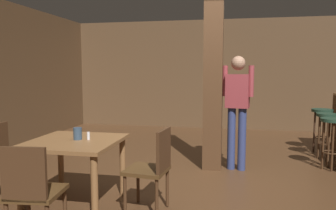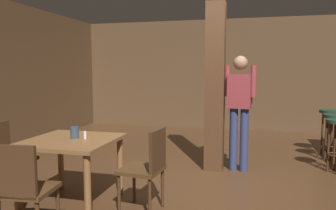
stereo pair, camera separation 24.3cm
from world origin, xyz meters
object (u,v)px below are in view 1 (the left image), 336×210
(chair_east, at_px, (153,166))
(salt_shaker, at_px, (88,136))
(bar_stool_mid, at_px, (326,125))
(bar_stool_far, at_px, (322,120))
(standing_person, at_px, (237,104))
(bar_stool_near, at_px, (331,132))
(chair_south, at_px, (32,190))
(chair_west, at_px, (6,158))
(napkin_cup, at_px, (78,134))
(dining_table, at_px, (75,151))

(chair_east, bearing_deg, salt_shaker, 177.94)
(bar_stool_mid, distance_m, bar_stool_far, 0.50)
(standing_person, height_order, bar_stool_near, standing_person)
(chair_south, xyz_separation_m, standing_person, (1.71, 2.60, 0.50))
(salt_shaker, bearing_deg, standing_person, 46.37)
(chair_south, distance_m, chair_west, 1.23)
(bar_stool_mid, bearing_deg, napkin_cup, -140.97)
(salt_shaker, distance_m, bar_stool_mid, 4.06)
(bar_stool_mid, bearing_deg, salt_shaker, -140.05)
(chair_south, bearing_deg, chair_east, 46.56)
(napkin_cup, distance_m, bar_stool_mid, 4.16)
(dining_table, bearing_deg, chair_west, -178.92)
(chair_east, xyz_separation_m, chair_south, (-0.84, -0.88, 0.00))
(chair_east, height_order, bar_stool_far, chair_east)
(chair_east, xyz_separation_m, standing_person, (0.87, 1.72, 0.50))
(bar_stool_near, bearing_deg, standing_person, -168.93)
(chair_east, relative_size, chair_west, 1.00)
(dining_table, xyz_separation_m, salt_shaker, (0.14, 0.05, 0.17))
(chair_east, relative_size, bar_stool_far, 1.11)
(dining_table, height_order, chair_west, chair_west)
(napkin_cup, distance_m, standing_person, 2.44)
(bar_stool_near, bearing_deg, dining_table, -147.43)
(chair_east, distance_m, chair_south, 1.22)
(dining_table, relative_size, standing_person, 0.55)
(salt_shaker, relative_size, bar_stool_far, 0.11)
(dining_table, height_order, salt_shaker, salt_shaker)
(bar_stool_near, distance_m, bar_stool_far, 1.15)
(salt_shaker, relative_size, bar_stool_mid, 0.11)
(dining_table, relative_size, salt_shaker, 11.00)
(napkin_cup, height_order, standing_person, standing_person)
(standing_person, bearing_deg, bar_stool_far, 42.36)
(chair_south, xyz_separation_m, bar_stool_mid, (3.20, 3.51, 0.07))
(chair_south, relative_size, chair_west, 1.00)
(standing_person, distance_m, bar_stool_far, 2.13)
(dining_table, height_order, bar_stool_near, bar_stool_near)
(chair_east, distance_m, bar_stool_far, 3.96)
(standing_person, height_order, bar_stool_mid, standing_person)
(dining_table, relative_size, chair_east, 1.07)
(bar_stool_far, bearing_deg, bar_stool_mid, -96.10)
(bar_stool_near, bearing_deg, chair_south, -137.25)
(chair_south, height_order, chair_west, same)
(chair_south, distance_m, bar_stool_far, 5.17)
(bar_stool_mid, bearing_deg, chair_west, -146.92)
(chair_south, height_order, bar_stool_mid, chair_south)
(napkin_cup, xyz_separation_m, standing_person, (1.73, 1.71, 0.19))
(chair_west, xyz_separation_m, napkin_cup, (0.87, 0.05, 0.31))
(standing_person, bearing_deg, bar_stool_near, 11.07)
(chair_west, relative_size, bar_stool_far, 1.11)
(dining_table, distance_m, bar_stool_near, 3.75)
(dining_table, bearing_deg, salt_shaker, 19.37)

